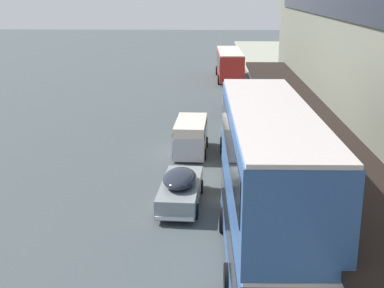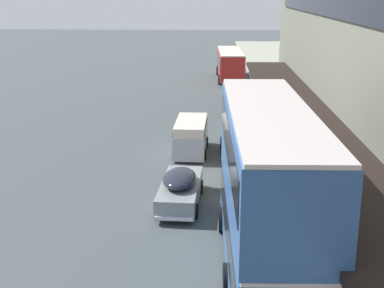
{
  "view_description": "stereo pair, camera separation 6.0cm",
  "coord_description": "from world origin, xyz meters",
  "px_view_note": "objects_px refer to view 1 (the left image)",
  "views": [
    {
      "loc": [
        1.93,
        -9.18,
        9.3
      ],
      "look_at": [
        0.91,
        18.16,
        1.36
      ],
      "focal_mm": 50.0,
      "sensor_mm": 36.0,
      "label": 1
    },
    {
      "loc": [
        1.99,
        -9.18,
        9.3
      ],
      "look_at": [
        0.91,
        18.16,
        1.36
      ],
      "focal_mm": 50.0,
      "sensor_mm": 36.0,
      "label": 2
    }
  ],
  "objects_px": {
    "transit_bus_kerbside_front": "(268,191)",
    "sedan_second_mid": "(242,117)",
    "transit_bus_kerbside_far": "(230,63)",
    "transit_bus_kerbside_rear": "(249,137)",
    "vw_van": "(191,134)",
    "sedan_second_near": "(180,188)"
  },
  "relations": [
    {
      "from": "sedan_second_near",
      "to": "sedan_second_mid",
      "type": "xyz_separation_m",
      "value": [
        3.47,
        13.71,
        0.01
      ]
    },
    {
      "from": "transit_bus_kerbside_rear",
      "to": "sedan_second_near",
      "type": "bearing_deg",
      "value": -125.05
    },
    {
      "from": "sedan_second_near",
      "to": "vw_van",
      "type": "bearing_deg",
      "value": 88.85
    },
    {
      "from": "transit_bus_kerbside_far",
      "to": "sedan_second_mid",
      "type": "relative_size",
      "value": 2.21
    },
    {
      "from": "transit_bus_kerbside_rear",
      "to": "transit_bus_kerbside_far",
      "type": "xyz_separation_m",
      "value": [
        -0.09,
        29.88,
        -0.07
      ]
    },
    {
      "from": "sedan_second_near",
      "to": "transit_bus_kerbside_rear",
      "type": "bearing_deg",
      "value": 54.95
    },
    {
      "from": "transit_bus_kerbside_far",
      "to": "transit_bus_kerbside_rear",
      "type": "bearing_deg",
      "value": -89.82
    },
    {
      "from": "transit_bus_kerbside_far",
      "to": "sedan_second_mid",
      "type": "xyz_separation_m",
      "value": [
        0.24,
        -20.9,
        -0.97
      ]
    },
    {
      "from": "sedan_second_mid",
      "to": "vw_van",
      "type": "bearing_deg",
      "value": -120.24
    },
    {
      "from": "transit_bus_kerbside_front",
      "to": "vw_van",
      "type": "bearing_deg",
      "value": 101.79
    },
    {
      "from": "transit_bus_kerbside_front",
      "to": "sedan_second_near",
      "type": "xyz_separation_m",
      "value": [
        -3.16,
        6.33,
        -2.35
      ]
    },
    {
      "from": "transit_bus_kerbside_front",
      "to": "sedan_second_near",
      "type": "relative_size",
      "value": 2.19
    },
    {
      "from": "sedan_second_mid",
      "to": "vw_van",
      "type": "xyz_separation_m",
      "value": [
        -3.31,
        -5.68,
        0.29
      ]
    },
    {
      "from": "transit_bus_kerbside_far",
      "to": "vw_van",
      "type": "height_order",
      "value": "transit_bus_kerbside_far"
    },
    {
      "from": "transit_bus_kerbside_front",
      "to": "vw_van",
      "type": "distance_m",
      "value": 14.81
    },
    {
      "from": "transit_bus_kerbside_front",
      "to": "sedan_second_mid",
      "type": "height_order",
      "value": "transit_bus_kerbside_front"
    },
    {
      "from": "vw_van",
      "to": "transit_bus_kerbside_rear",
      "type": "bearing_deg",
      "value": -46.28
    },
    {
      "from": "transit_bus_kerbside_far",
      "to": "sedan_second_near",
      "type": "distance_m",
      "value": 34.78
    },
    {
      "from": "transit_bus_kerbside_rear",
      "to": "sedan_second_mid",
      "type": "distance_m",
      "value": 9.04
    },
    {
      "from": "transit_bus_kerbside_front",
      "to": "sedan_second_mid",
      "type": "bearing_deg",
      "value": 89.11
    },
    {
      "from": "transit_bus_kerbside_front",
      "to": "vw_van",
      "type": "relative_size",
      "value": 2.39
    },
    {
      "from": "transit_bus_kerbside_front",
      "to": "transit_bus_kerbside_far",
      "type": "xyz_separation_m",
      "value": [
        0.07,
        40.94,
        -1.37
      ]
    }
  ]
}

